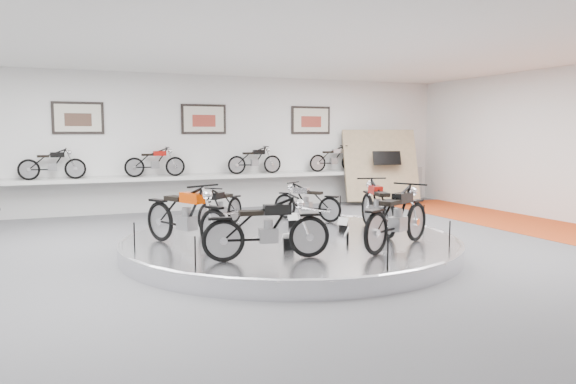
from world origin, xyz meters
name	(u,v)px	position (x,y,z in m)	size (l,w,h in m)	color
floor	(297,256)	(0.00, 0.00, 0.00)	(16.00, 16.00, 0.00)	#515154
ceiling	(297,38)	(0.00, 0.00, 4.00)	(16.00, 16.00, 0.00)	white
wall_back	(204,143)	(0.00, 7.00, 2.00)	(16.00, 16.00, 0.00)	silver
orange_carpet_strip	(564,231)	(6.80, 0.00, 0.01)	(2.40, 12.60, 0.01)	#BE3811
dado_band	(205,191)	(0.00, 6.98, 0.55)	(15.68, 0.04, 1.10)	#BCBCBA
display_platform	(291,245)	(0.00, 0.30, 0.15)	(6.40, 6.40, 0.30)	silver
platform_rim	(291,239)	(0.00, 0.30, 0.27)	(6.40, 6.40, 0.10)	#B2B2BA
shelf	(207,177)	(0.00, 6.70, 1.00)	(11.00, 0.55, 0.10)	silver
poster_left	(78,118)	(-3.50, 6.96, 2.70)	(1.35, 0.06, 0.88)	beige
poster_center	(204,119)	(0.00, 6.96, 2.70)	(1.35, 0.06, 0.88)	beige
poster_right	(311,120)	(3.50, 6.96, 2.70)	(1.35, 0.06, 0.88)	beige
display_panel	(381,165)	(5.60, 6.10, 1.25)	(2.40, 0.12, 2.40)	tan
shelf_bike_a	(52,166)	(-4.20, 6.70, 1.42)	(1.22, 0.42, 0.73)	black
shelf_bike_b	(155,164)	(-1.50, 6.70, 1.42)	(1.22, 0.42, 0.73)	#9B100B
shelf_bike_c	(255,162)	(1.50, 6.70, 1.42)	(1.22, 0.42, 0.73)	black
shelf_bike_d	(334,160)	(4.20, 6.70, 1.42)	(1.22, 0.42, 0.73)	#A4A4A9
bike_a	(378,205)	(1.86, 0.19, 0.84)	(1.82, 0.64, 1.07)	#9B100B
bike_b	(307,201)	(1.15, 2.09, 0.74)	(1.48, 0.52, 0.87)	#A4A4A9
bike_c	(221,207)	(-0.92, 1.94, 0.74)	(1.49, 0.53, 0.88)	black
bike_d	(186,215)	(-2.05, 0.16, 0.86)	(1.92, 0.68, 1.13)	#BF3500
bike_e	(267,228)	(-1.09, -1.33, 0.81)	(1.73, 0.61, 1.02)	black
bike_f	(397,216)	(1.32, -1.34, 0.85)	(1.88, 0.66, 1.11)	black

